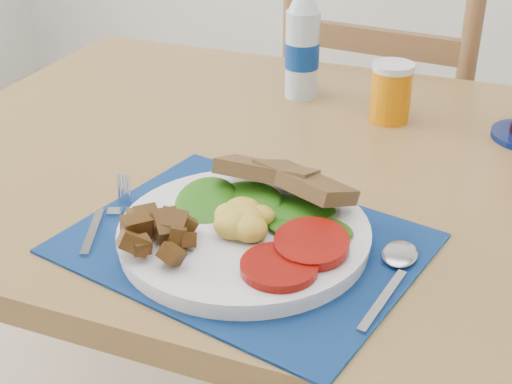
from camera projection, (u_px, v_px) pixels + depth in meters
table at (347, 215)px, 1.11m from camera, size 1.40×0.90×0.75m
chair_far at (387, 94)px, 1.71m from camera, size 0.50×0.48×1.23m
placemat at (244, 243)px, 0.88m from camera, size 0.47×0.41×0.00m
breakfast_plate at (238, 228)px, 0.87m from camera, size 0.31×0.31×0.07m
fork at (107, 219)px, 0.93m from camera, size 0.05×0.15×0.00m
spoon at (395, 269)px, 0.83m from camera, size 0.04×0.18×0.01m
water_bottle at (302, 47)px, 1.28m from camera, size 0.06×0.06×0.21m
juice_glass at (391, 94)px, 1.20m from camera, size 0.07×0.07×0.09m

